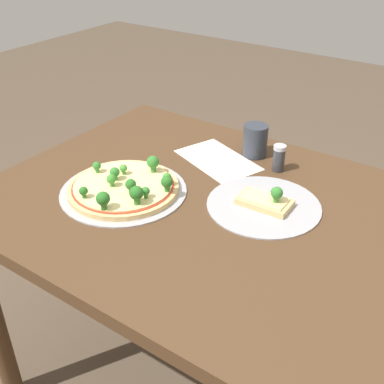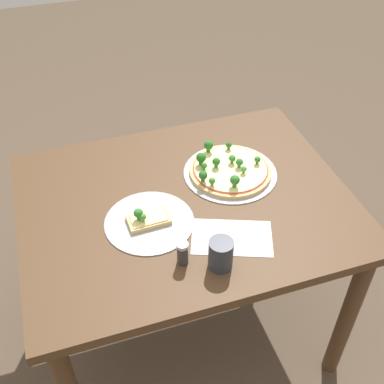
{
  "view_description": "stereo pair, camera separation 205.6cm",
  "coord_description": "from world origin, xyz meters",
  "px_view_note": "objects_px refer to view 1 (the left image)",
  "views": [
    {
      "loc": [
        -0.57,
        0.87,
        1.4
      ],
      "look_at": [
        0.03,
        0.01,
        0.76
      ],
      "focal_mm": 45.0,
      "sensor_mm": 36.0,
      "label": 1
    },
    {
      "loc": [
        -0.35,
        -1.13,
        1.83
      ],
      "look_at": [
        0.03,
        0.01,
        0.76
      ],
      "focal_mm": 45.0,
      "sensor_mm": 36.0,
      "label": 2
    }
  ],
  "objects_px": {
    "drinking_cup": "(255,141)",
    "condiment_shaker": "(279,158)",
    "pizza_tray_slice": "(265,203)",
    "dining_table": "(201,233)",
    "pizza_tray_whole": "(124,187)"
  },
  "relations": [
    {
      "from": "drinking_cup",
      "to": "condiment_shaker",
      "type": "xyz_separation_m",
      "value": [
        -0.1,
        0.05,
        -0.01
      ]
    },
    {
      "from": "drinking_cup",
      "to": "condiment_shaker",
      "type": "height_order",
      "value": "drinking_cup"
    },
    {
      "from": "pizza_tray_slice",
      "to": "condiment_shaker",
      "type": "bearing_deg",
      "value": -73.49
    },
    {
      "from": "dining_table",
      "to": "condiment_shaker",
      "type": "xyz_separation_m",
      "value": [
        -0.09,
        -0.25,
        0.14
      ]
    },
    {
      "from": "condiment_shaker",
      "to": "drinking_cup",
      "type": "bearing_deg",
      "value": -24.49
    },
    {
      "from": "pizza_tray_whole",
      "to": "condiment_shaker",
      "type": "distance_m",
      "value": 0.44
    },
    {
      "from": "pizza_tray_slice",
      "to": "drinking_cup",
      "type": "distance_m",
      "value": 0.28
    },
    {
      "from": "dining_table",
      "to": "condiment_shaker",
      "type": "relative_size",
      "value": 14.1
    },
    {
      "from": "pizza_tray_whole",
      "to": "drinking_cup",
      "type": "relative_size",
      "value": 3.46
    },
    {
      "from": "pizza_tray_whole",
      "to": "drinking_cup",
      "type": "height_order",
      "value": "drinking_cup"
    },
    {
      "from": "drinking_cup",
      "to": "pizza_tray_slice",
      "type": "bearing_deg",
      "value": 123.7
    },
    {
      "from": "pizza_tray_slice",
      "to": "pizza_tray_whole",
      "type": "bearing_deg",
      "value": 24.27
    },
    {
      "from": "dining_table",
      "to": "pizza_tray_slice",
      "type": "bearing_deg",
      "value": -155.32
    },
    {
      "from": "dining_table",
      "to": "pizza_tray_whole",
      "type": "distance_m",
      "value": 0.24
    },
    {
      "from": "pizza_tray_slice",
      "to": "drinking_cup",
      "type": "xyz_separation_m",
      "value": [
        0.16,
        -0.23,
        0.04
      ]
    }
  ]
}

